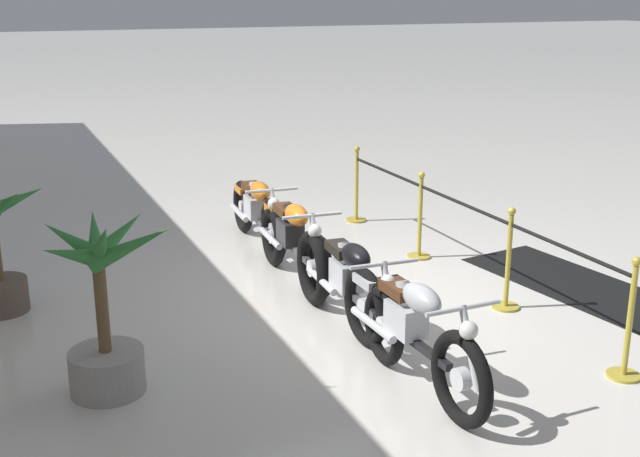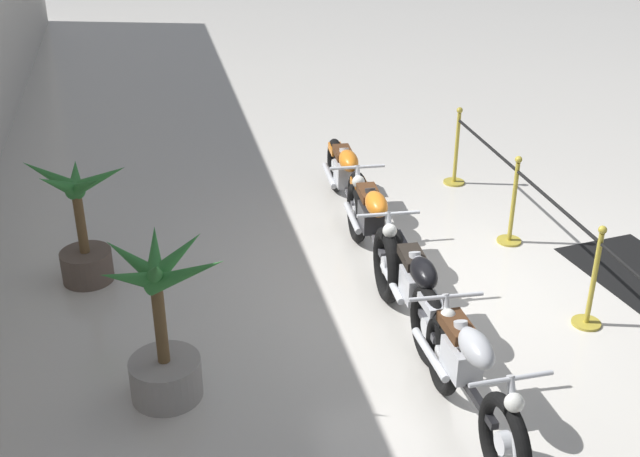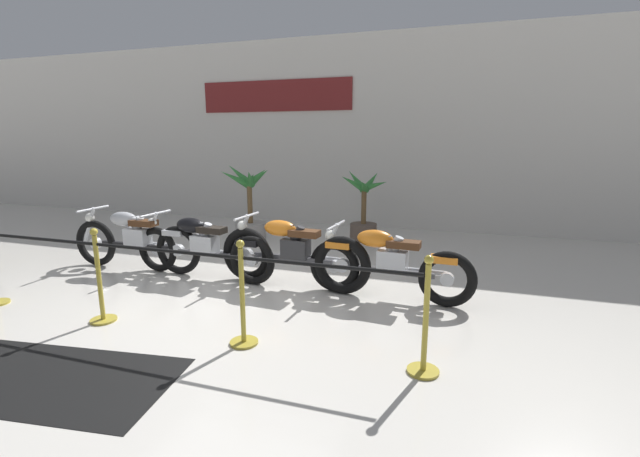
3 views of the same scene
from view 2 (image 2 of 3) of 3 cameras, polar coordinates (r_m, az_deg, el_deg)
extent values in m
plane|color=silver|center=(8.44, 9.12, -4.11)|extent=(120.00, 120.00, 0.00)
torus|color=black|center=(6.03, 12.96, -14.65)|extent=(0.73, 0.12, 0.73)
torus|color=black|center=(7.12, 7.71, -6.94)|extent=(0.73, 0.12, 0.73)
cylinder|color=silver|center=(6.03, 12.96, -14.65)|extent=(0.18, 0.08, 0.18)
cylinder|color=silver|center=(7.12, 7.71, -6.94)|extent=(0.18, 0.08, 0.18)
cylinder|color=silver|center=(5.79, 13.64, -13.10)|extent=(0.30, 0.06, 0.59)
cube|color=silver|center=(6.50, 10.02, -9.11)|extent=(0.36, 0.23, 0.26)
cylinder|color=silver|center=(6.35, 10.31, -7.85)|extent=(0.18, 0.11, 0.24)
cylinder|color=silver|center=(6.41, 10.02, -7.45)|extent=(0.18, 0.11, 0.24)
cylinder|color=silver|center=(6.75, 7.83, -8.83)|extent=(0.70, 0.08, 0.07)
cube|color=black|center=(6.54, 10.10, -10.35)|extent=(1.21, 0.08, 0.06)
ellipsoid|color=#B7BABF|center=(6.18, 11.05, -8.35)|extent=(0.46, 0.23, 0.22)
cube|color=#4C2D19|center=(6.47, 9.73, -6.88)|extent=(0.40, 0.21, 0.09)
cube|color=#B7BABF|center=(6.94, 7.99, -5.34)|extent=(0.32, 0.17, 0.08)
cylinder|color=silver|center=(5.70, 13.44, -10.36)|extent=(0.05, 0.62, 0.04)
sphere|color=silver|center=(5.73, 13.64, -11.94)|extent=(0.14, 0.14, 0.14)
torus|color=black|center=(6.83, 8.68, -8.83)|extent=(0.69, 0.15, 0.69)
torus|color=black|center=(8.16, 5.29, -2.25)|extent=(0.69, 0.15, 0.69)
cylinder|color=silver|center=(6.83, 8.68, -8.83)|extent=(0.17, 0.09, 0.16)
cylinder|color=silver|center=(8.16, 5.29, -2.25)|extent=(0.17, 0.09, 0.16)
cylinder|color=silver|center=(6.60, 9.08, -7.28)|extent=(0.31, 0.07, 0.59)
cube|color=silver|center=(7.44, 6.79, -4.01)|extent=(0.37, 0.24, 0.26)
cylinder|color=silver|center=(7.30, 6.96, -2.83)|extent=(0.18, 0.12, 0.24)
cylinder|color=silver|center=(7.37, 6.79, -2.51)|extent=(0.18, 0.12, 0.24)
cylinder|color=silver|center=(7.72, 5.14, -3.87)|extent=(0.70, 0.11, 0.07)
cube|color=#47474C|center=(7.47, 6.83, -5.13)|extent=(1.31, 0.14, 0.06)
ellipsoid|color=black|center=(7.12, 7.40, -3.15)|extent=(0.47, 0.25, 0.22)
cube|color=black|center=(7.44, 6.61, -2.05)|extent=(0.41, 0.22, 0.09)
cube|color=black|center=(8.00, 5.45, -0.88)|extent=(0.33, 0.18, 0.08)
cylinder|color=silver|center=(6.55, 8.96, -4.82)|extent=(0.07, 0.62, 0.04)
sphere|color=silver|center=(6.56, 9.08, -6.22)|extent=(0.14, 0.14, 0.14)
torus|color=black|center=(7.99, 4.76, -2.58)|extent=(0.77, 0.18, 0.77)
torus|color=black|center=(9.22, 2.74, 1.70)|extent=(0.77, 0.18, 0.77)
cylinder|color=silver|center=(7.99, 4.76, -2.58)|extent=(0.18, 0.09, 0.18)
cylinder|color=silver|center=(9.22, 2.74, 1.70)|extent=(0.18, 0.09, 0.18)
cylinder|color=silver|center=(7.77, 4.99, -1.09)|extent=(0.31, 0.08, 0.59)
cube|color=#2D2D30|center=(8.57, 3.64, 0.82)|extent=(0.37, 0.24, 0.26)
cylinder|color=#2D2D30|center=(8.45, 3.74, 1.91)|extent=(0.19, 0.12, 0.24)
cylinder|color=#2D2D30|center=(8.52, 3.62, 2.14)|extent=(0.19, 0.12, 0.24)
cylinder|color=silver|center=(8.87, 2.32, 0.78)|extent=(0.70, 0.12, 0.07)
cube|color=#47474C|center=(8.59, 3.68, -0.17)|extent=(1.14, 0.13, 0.06)
ellipsoid|color=orange|center=(8.25, 4.03, 1.74)|extent=(0.47, 0.25, 0.22)
cube|color=#4C2D19|center=(8.59, 3.50, 2.51)|extent=(0.41, 0.23, 0.09)
cube|color=orange|center=(9.06, 2.84, 3.11)|extent=(0.33, 0.18, 0.08)
cylinder|color=silver|center=(7.75, 4.88, 1.03)|extent=(0.08, 0.62, 0.04)
sphere|color=silver|center=(7.74, 4.98, -0.16)|extent=(0.14, 0.14, 0.14)
torus|color=black|center=(9.12, 2.62, 1.14)|extent=(0.70, 0.17, 0.69)
torus|color=black|center=(10.40, 1.10, 4.52)|extent=(0.70, 0.17, 0.69)
cylinder|color=silver|center=(9.12, 2.62, 1.14)|extent=(0.16, 0.09, 0.16)
cylinder|color=silver|center=(10.40, 1.10, 4.52)|extent=(0.16, 0.09, 0.16)
cylinder|color=silver|center=(8.92, 2.77, 2.53)|extent=(0.31, 0.08, 0.59)
cube|color=silver|center=(9.74, 1.77, 3.92)|extent=(0.37, 0.24, 0.26)
cylinder|color=silver|center=(9.62, 1.83, 4.92)|extent=(0.19, 0.12, 0.24)
cylinder|color=silver|center=(9.70, 1.74, 5.10)|extent=(0.19, 0.12, 0.24)
cylinder|color=silver|center=(10.04, 0.66, 3.80)|extent=(0.70, 0.12, 0.07)
cube|color=#47474C|center=(9.75, 1.81, 3.05)|extent=(1.14, 0.14, 0.06)
ellipsoid|color=orange|center=(9.43, 2.05, 4.84)|extent=(0.47, 0.25, 0.22)
cube|color=#4C2D19|center=(9.77, 1.65, 5.40)|extent=(0.41, 0.23, 0.09)
cube|color=orange|center=(10.27, 1.16, 5.66)|extent=(0.33, 0.18, 0.08)
cylinder|color=silver|center=(8.91, 2.67, 4.38)|extent=(0.08, 0.62, 0.04)
sphere|color=silver|center=(8.89, 2.75, 3.35)|extent=(0.14, 0.14, 0.14)
cylinder|color=brown|center=(8.73, -16.23, -2.55)|extent=(0.53, 0.53, 0.33)
cylinder|color=brown|center=(8.50, -16.67, 0.51)|extent=(0.10, 0.10, 0.71)
cone|color=#337F38|center=(8.52, -17.00, 3.62)|extent=(0.51, 0.17, 0.30)
cone|color=#337F38|center=(8.42, -18.57, 3.55)|extent=(0.34, 0.60, 0.48)
cone|color=#337F38|center=(8.14, -18.03, 2.95)|extent=(0.54, 0.44, 0.50)
cone|color=#337F38|center=(8.12, -16.38, 2.91)|extent=(0.55, 0.43, 0.44)
cone|color=#337F38|center=(8.34, -15.44, 3.45)|extent=(0.23, 0.58, 0.36)
cylinder|color=gray|center=(6.90, -10.89, -10.40)|extent=(0.60, 0.60, 0.35)
cylinder|color=brown|center=(6.57, -11.32, -6.43)|extent=(0.10, 0.10, 0.79)
cone|color=#337F38|center=(6.46, -11.67, -1.72)|extent=(0.49, 0.20, 0.42)
cone|color=#337F38|center=(6.44, -13.15, -2.21)|extent=(0.42, 0.49, 0.46)
cone|color=#337F38|center=(6.29, -13.35, -3.46)|extent=(0.27, 0.49, 0.35)
cone|color=#337F38|center=(6.12, -11.60, -3.09)|extent=(0.55, 0.18, 0.48)
cone|color=#337F38|center=(6.17, -9.51, -3.18)|extent=(0.46, 0.66, 0.50)
cone|color=#337F38|center=(6.41, -10.19, -1.95)|extent=(0.37, 0.51, 0.47)
cylinder|color=black|center=(8.40, 16.36, 1.71)|extent=(1.67, 0.04, 0.04)
cylinder|color=black|center=(9.82, 11.71, 5.93)|extent=(1.66, 0.04, 0.04)
cylinder|color=gold|center=(8.16, 18.39, -6.38)|extent=(0.28, 0.28, 0.03)
cylinder|color=gold|center=(7.91, 18.89, -3.42)|extent=(0.05, 0.05, 0.95)
sphere|color=gold|center=(7.68, 19.46, -0.09)|extent=(0.08, 0.08, 0.08)
cylinder|color=gold|center=(9.46, 13.28, -0.85)|extent=(0.28, 0.28, 0.03)
cylinder|color=gold|center=(9.25, 13.60, 1.83)|extent=(0.05, 0.05, 0.95)
sphere|color=gold|center=(9.05, 13.94, 4.78)|extent=(0.08, 0.08, 0.08)
cylinder|color=gold|center=(10.88, 9.50, 3.28)|extent=(0.28, 0.28, 0.03)
cylinder|color=gold|center=(10.70, 9.69, 5.67)|extent=(0.05, 0.05, 0.95)
sphere|color=gold|center=(10.53, 9.91, 8.28)|extent=(0.08, 0.08, 0.08)
camera|label=1|loc=(1.51, -91.32, -63.49)|focal=45.00mm
camera|label=3|loc=(12.17, 25.77, 13.36)|focal=24.00mm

